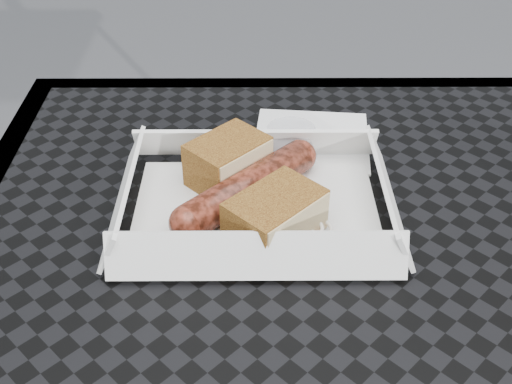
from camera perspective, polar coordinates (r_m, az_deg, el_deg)
The scene contains 9 objects.
patio_table at distance 0.56m, azimuth 13.66°, elevation -16.24°, with size 0.80×0.80×0.74m.
food_tray at distance 0.59m, azimuth -0.00°, elevation -1.61°, with size 0.22×0.15×0.00m, color white.
bratwurst at distance 0.58m, azimuth -0.75°, elevation 0.43°, with size 0.13×0.13×0.03m.
bread_near at distance 0.61m, azimuth -2.51°, elevation 2.75°, with size 0.07×0.05×0.04m, color brown.
bread_far at distance 0.54m, azimuth 1.71°, elevation -2.15°, with size 0.08×0.05×0.04m, color brown.
veg_garnish at distance 0.55m, azimuth 4.83°, elevation -4.12°, with size 0.03×0.03×0.00m.
napkin at distance 0.69m, azimuth 4.94°, elevation 4.63°, with size 0.12×0.12×0.00m, color white.
condiment_cup_sauce at distance 0.62m, azimuth 1.61°, elevation 2.39°, with size 0.05×0.05×0.03m, color maroon.
condiment_cup_empty at distance 0.66m, azimuth 3.11°, elevation 4.51°, with size 0.05×0.05×0.03m, color silver.
Camera 1 is at (-0.13, -0.33, 1.11)m, focal length 45.00 mm.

